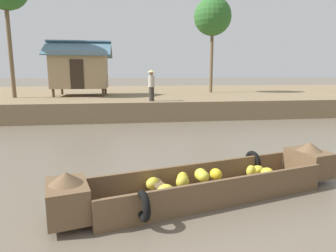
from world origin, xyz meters
name	(u,v)px	position (x,y,z in m)	size (l,w,h in m)	color
ground_plane	(154,139)	(0.00, 10.00, 0.00)	(300.00, 300.00, 0.00)	#665B4C
riverbank_strip	(137,97)	(0.00, 23.85, 0.52)	(160.00, 20.00, 1.04)	#7F6B4C
banana_boat	(208,183)	(0.54, 4.51, 0.31)	(6.18, 2.59, 0.90)	brown
stilt_house_left	(80,70)	(-3.93, 19.38, 2.75)	(4.12, 3.52, 3.57)	#4C3826
palm_tree_mid	(213,17)	(5.56, 21.19, 6.63)	(2.79, 2.79, 7.03)	brown
vendor_person	(151,84)	(0.34, 14.66, 1.96)	(0.44, 0.44, 1.66)	#332D28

